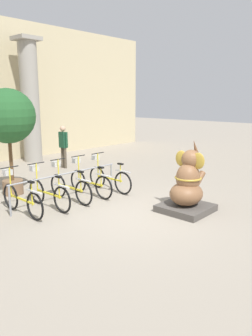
% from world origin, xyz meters
% --- Properties ---
extents(ground_plane, '(60.00, 60.00, 0.00)m').
position_xyz_m(ground_plane, '(0.00, 0.00, 0.00)').
color(ground_plane, gray).
extents(column_right, '(0.96, 0.96, 5.16)m').
position_xyz_m(column_right, '(2.12, 7.60, 2.62)').
color(column_right, gray).
rests_on(column_right, ground_plane).
extents(bike_rack, '(3.43, 0.05, 0.77)m').
position_xyz_m(bike_rack, '(-0.38, 1.95, 0.60)').
color(bike_rack, gray).
rests_on(bike_rack, ground_plane).
extents(bicycle_0, '(0.48, 1.74, 1.10)m').
position_xyz_m(bicycle_0, '(-1.79, 1.88, 0.41)').
color(bicycle_0, black).
rests_on(bicycle_0, ground_plane).
extents(bicycle_1, '(0.48, 1.74, 1.10)m').
position_xyz_m(bicycle_1, '(-1.09, 1.83, 0.41)').
color(bicycle_1, black).
rests_on(bicycle_1, ground_plane).
extents(bicycle_2, '(0.48, 1.74, 1.10)m').
position_xyz_m(bicycle_2, '(-0.38, 1.87, 0.41)').
color(bicycle_2, black).
rests_on(bicycle_2, ground_plane).
extents(bicycle_3, '(0.48, 1.74, 1.10)m').
position_xyz_m(bicycle_3, '(0.33, 1.87, 0.41)').
color(bicycle_3, black).
rests_on(bicycle_3, ground_plane).
extents(bicycle_4, '(0.48, 1.74, 1.10)m').
position_xyz_m(bicycle_4, '(1.04, 1.81, 0.41)').
color(bicycle_4, black).
rests_on(bicycle_4, ground_plane).
extents(elephant_statue, '(1.14, 1.14, 1.76)m').
position_xyz_m(elephant_statue, '(1.07, -0.87, 0.59)').
color(elephant_statue, '#4C4742').
rests_on(elephant_statue, ground_plane).
extents(person_pedestrian, '(0.22, 0.47, 1.66)m').
position_xyz_m(person_pedestrian, '(2.13, 5.43, 0.99)').
color(person_pedestrian, brown).
rests_on(person_pedestrian, ground_plane).
extents(potted_tree, '(1.51, 1.51, 2.98)m').
position_xyz_m(potted_tree, '(-1.06, 3.60, 2.15)').
color(potted_tree, brown).
rests_on(potted_tree, ground_plane).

